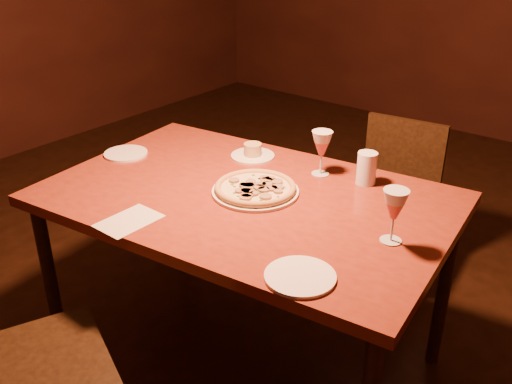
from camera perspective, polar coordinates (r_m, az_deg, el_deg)
The scene contains 12 objects.
floor at distance 2.75m, azimuth -1.32°, elevation -15.21°, with size 7.00×7.00×0.00m, color black.
dining_table at distance 2.25m, azimuth -0.97°, elevation -1.88°, with size 1.66×1.18×0.83m.
chair_near at distance 2.00m, azimuth -23.98°, elevation -15.99°, with size 0.62×0.62×0.98m.
chair_far at distance 3.07m, azimuth 13.45°, elevation -0.30°, with size 0.47×0.47×0.87m.
pizza_plate at distance 2.22m, azimuth -0.07°, elevation 0.37°, with size 0.34×0.34×0.04m.
ramekin_saucer at distance 2.56m, azimuth -0.33°, elevation 3.97°, with size 0.20×0.20×0.06m.
wine_glass_far at distance 2.37m, azimuth 6.55°, elevation 3.88°, with size 0.09×0.09×0.19m, color #B94E4D, non-canonical shape.
wine_glass_right at distance 1.92m, azimuth 13.59°, elevation -2.36°, with size 0.09×0.09×0.19m, color #B94E4D, non-canonical shape.
water_tumbler at distance 2.33m, azimuth 11.00°, elevation 2.36°, with size 0.08×0.08×0.13m, color silver.
side_plate_left at distance 2.65m, azimuth -12.90°, elevation 3.78°, with size 0.20×0.20×0.01m, color silver.
side_plate_near at distance 1.73m, azimuth 4.44°, elevation -8.42°, with size 0.22×0.22×0.01m, color silver.
menu_card at distance 2.08m, azimuth -12.58°, elevation -2.83°, with size 0.15×0.22×0.00m, color beige.
Camera 1 is at (1.34, -1.58, 1.82)m, focal length 40.00 mm.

